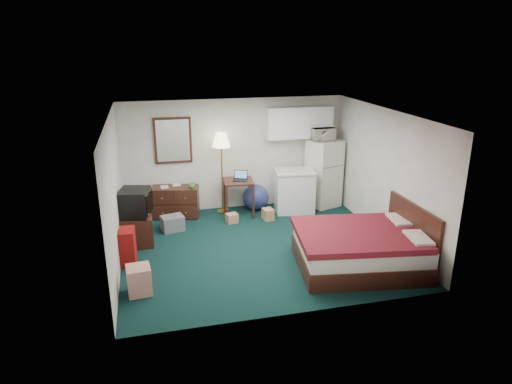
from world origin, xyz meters
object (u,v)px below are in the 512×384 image
object	(u,v)px
kitchen_counter	(294,191)
tv_stand	(137,230)
dresser	(176,202)
desk	(239,198)
floor_lamp	(222,173)
fridge	(324,173)
bed	(359,249)
suitcase	(128,247)

from	to	relation	value
kitchen_counter	tv_stand	xyz separation A→B (m)	(-3.45, -0.97, -0.17)
dresser	desk	xyz separation A→B (m)	(1.37, -0.21, 0.06)
floor_lamp	fridge	size ratio (longest dim) A/B	1.16
kitchen_counter	fridge	distance (m)	0.86
kitchen_counter	tv_stand	bearing A→B (deg)	-156.45
bed	dresser	bearing A→B (deg)	141.00
desk	suitcase	xyz separation A→B (m)	(-2.33, -1.85, -0.08)
kitchen_counter	suitcase	world-z (taller)	kitchen_counter
fridge	tv_stand	distance (m)	4.42
dresser	tv_stand	size ratio (longest dim) A/B	1.59
tv_stand	desk	bearing A→B (deg)	24.72
dresser	desk	distance (m)	1.38
kitchen_counter	fridge	xyz separation A→B (m)	(0.77, 0.21, 0.32)
dresser	fridge	xyz separation A→B (m)	(3.41, -0.06, 0.44)
dresser	kitchen_counter	distance (m)	2.65
dresser	fridge	distance (m)	3.44
desk	tv_stand	xyz separation A→B (m)	(-2.18, -1.03, -0.11)
kitchen_counter	bed	bearing A→B (deg)	-77.48
dresser	floor_lamp	bearing A→B (deg)	14.97
floor_lamp	tv_stand	distance (m)	2.35
floor_lamp	fridge	distance (m)	2.36
bed	suitcase	size ratio (longest dim) A/B	3.18
suitcase	tv_stand	bearing A→B (deg)	83.57
suitcase	fridge	bearing A→B (deg)	28.47
dresser	floor_lamp	xyz separation A→B (m)	(1.05, 0.05, 0.57)
bed	tv_stand	distance (m)	4.13
suitcase	floor_lamp	bearing A→B (deg)	50.23
bed	suitcase	bearing A→B (deg)	173.00
fridge	bed	bearing A→B (deg)	-118.53
dresser	bed	distance (m)	4.23
dresser	suitcase	size ratio (longest dim) A/B	1.54
fridge	kitchen_counter	bearing A→B (deg)	176.66
dresser	bed	xyz separation A→B (m)	(2.87, -3.11, -0.01)
floor_lamp	bed	bearing A→B (deg)	-60.11
bed	floor_lamp	bearing A→B (deg)	128.19
bed	kitchen_counter	bearing A→B (deg)	102.94
fridge	bed	size ratio (longest dim) A/B	0.76
floor_lamp	desk	size ratio (longest dim) A/B	2.27
tv_stand	floor_lamp	bearing A→B (deg)	34.04
floor_lamp	tv_stand	bearing A→B (deg)	-145.33
dresser	kitchen_counter	bearing A→B (deg)	6.31
dresser	tv_stand	bearing A→B (deg)	-111.14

